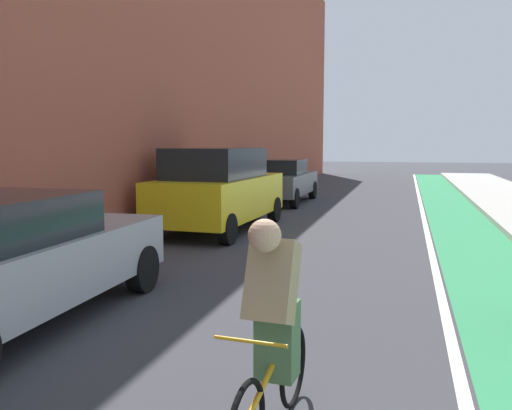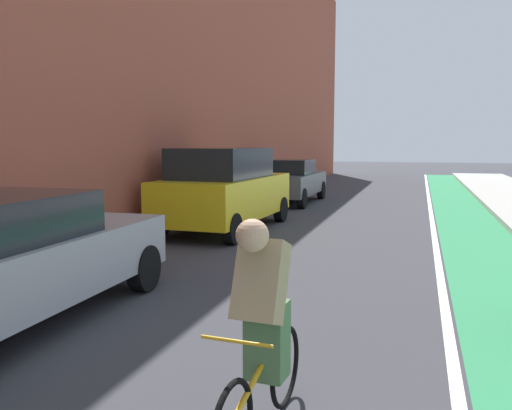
% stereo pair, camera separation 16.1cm
% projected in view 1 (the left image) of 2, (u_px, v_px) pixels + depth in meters
% --- Properties ---
extents(ground_plane, '(97.35, 97.35, 0.00)m').
position_uv_depth(ground_plane, '(341.00, 226.00, 13.78)').
color(ground_plane, '#38383D').
extents(bike_lane_paint, '(1.60, 44.25, 0.00)m').
position_uv_depth(bike_lane_paint, '(458.00, 219.00, 14.89)').
color(bike_lane_paint, '#2D8451').
rests_on(bike_lane_paint, ground).
extents(lane_divider_stripe, '(0.12, 44.25, 0.00)m').
position_uv_depth(lane_divider_stripe, '(424.00, 218.00, 15.13)').
color(lane_divider_stripe, white).
rests_on(lane_divider_stripe, ground).
extents(building_facade_left, '(4.15, 44.25, 11.61)m').
position_uv_depth(building_facade_left, '(168.00, 21.00, 16.50)').
color(building_facade_left, '#9E4C38').
rests_on(building_facade_left, ground).
extents(parked_sedan_silver, '(1.95, 4.44, 1.53)m').
position_uv_depth(parked_sedan_silver, '(9.00, 259.00, 6.11)').
color(parked_sedan_silver, '#9EA0A8').
rests_on(parked_sedan_silver, ground).
extents(parked_suv_yellow_cab, '(2.10, 4.69, 1.98)m').
position_uv_depth(parked_suv_yellow_cab, '(219.00, 188.00, 12.92)').
color(parked_suv_yellow_cab, yellow).
rests_on(parked_suv_yellow_cab, ground).
extents(parked_sedan_gray, '(2.06, 4.40, 1.53)m').
position_uv_depth(parked_sedan_gray, '(279.00, 180.00, 19.06)').
color(parked_sedan_gray, '#595B60').
rests_on(parked_sedan_gray, ground).
extents(cyclist_mid, '(0.48, 1.69, 1.60)m').
position_uv_depth(cyclist_mid, '(273.00, 328.00, 3.76)').
color(cyclist_mid, black).
rests_on(cyclist_mid, ground).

